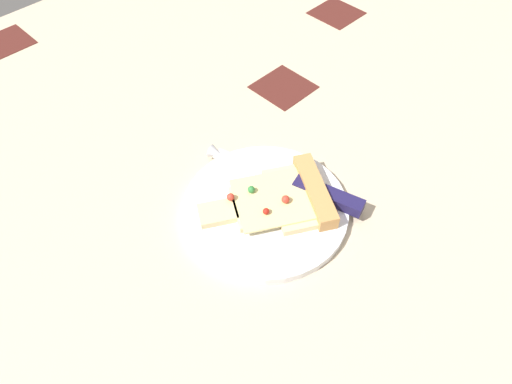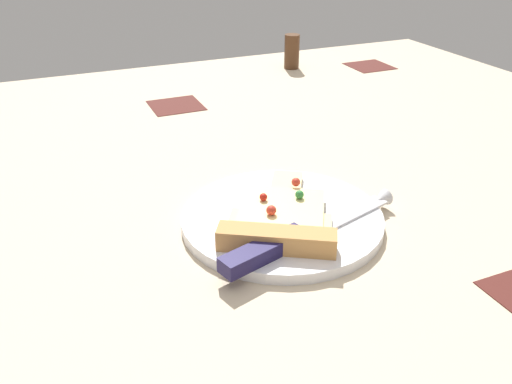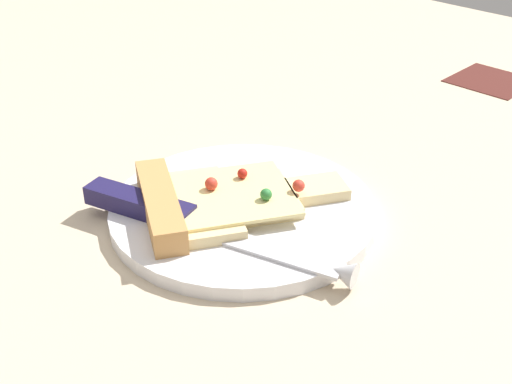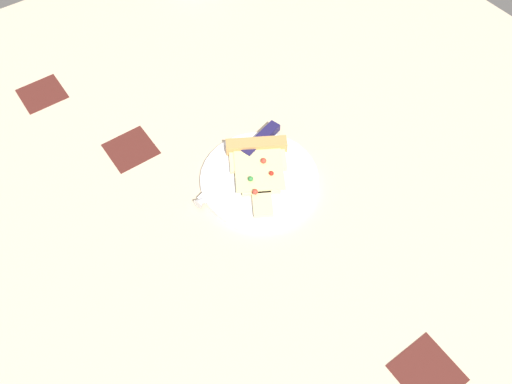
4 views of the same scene
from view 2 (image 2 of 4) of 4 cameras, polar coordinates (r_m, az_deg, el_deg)
The scene contains 5 objects.
ground_plane at distance 56.68cm, azimuth 1.11°, elevation -7.89°, with size 154.15×154.15×3.00cm.
plate at distance 60.66cm, azimuth 2.79°, elevation -2.85°, with size 22.75×22.75×1.24cm, color silver.
pizza_slice at distance 57.72cm, azimuth 2.60°, elevation -2.98°, with size 18.94×15.60×2.40cm.
knife at distance 55.46cm, azimuth 4.51°, elevation -4.69°, with size 8.76×23.62×2.45cm.
pepper_shaker at distance 121.22cm, azimuth 3.84°, elevation 14.70°, with size 3.27×3.27×7.33cm, color #4C2D19.
Camera 2 is at (-41.57, 19.12, 31.91)cm, focal length 37.55 mm.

